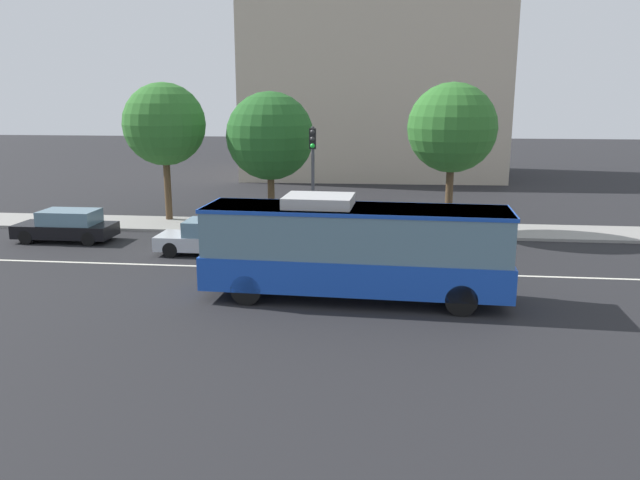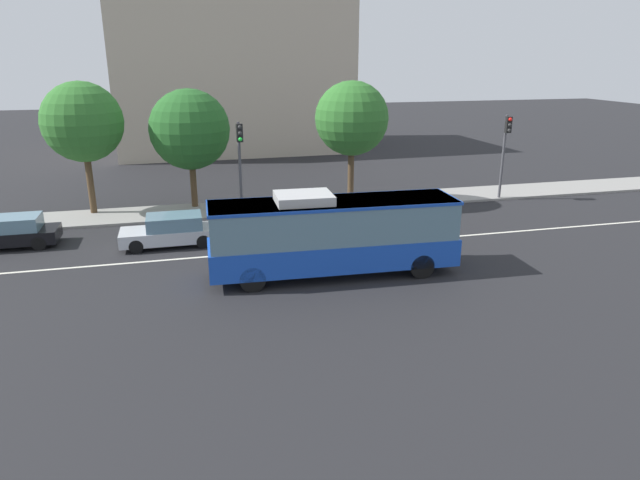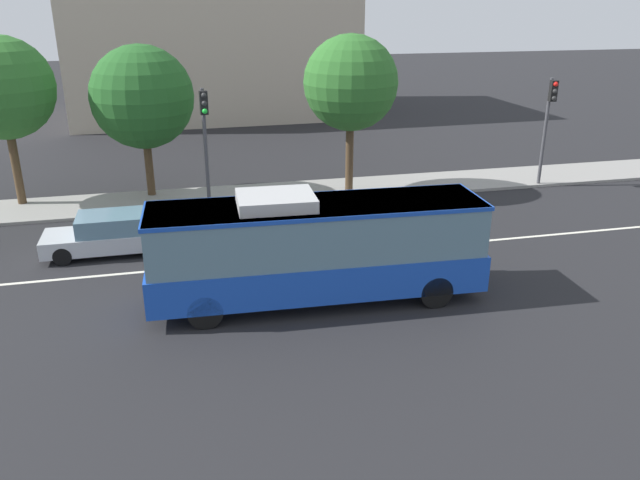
% 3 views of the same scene
% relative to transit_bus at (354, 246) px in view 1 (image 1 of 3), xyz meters
% --- Properties ---
extents(ground_plane, '(160.00, 160.00, 0.00)m').
position_rel_transit_bus_xyz_m(ground_plane, '(-1.69, 3.38, -1.81)').
color(ground_plane, black).
extents(sidewalk_kerb, '(80.00, 3.37, 0.14)m').
position_rel_transit_bus_xyz_m(sidewalk_kerb, '(-1.69, 11.08, -1.74)').
color(sidewalk_kerb, gray).
rests_on(sidewalk_kerb, ground_plane).
extents(lane_centre_line, '(76.00, 0.16, 0.01)m').
position_rel_transit_bus_xyz_m(lane_centre_line, '(-1.69, 3.38, -1.80)').
color(lane_centre_line, silver).
rests_on(lane_centre_line, ground_plane).
extents(transit_bus, '(10.10, 2.92, 3.46)m').
position_rel_transit_bus_xyz_m(transit_bus, '(0.00, 0.00, 0.00)').
color(transit_bus, '#1947B7').
rests_on(transit_bus, ground_plane).
extents(sedan_black, '(4.50, 1.82, 1.46)m').
position_rel_transit_bus_xyz_m(sedan_black, '(-13.76, 7.03, -1.09)').
color(sedan_black, black).
rests_on(sedan_black, ground_plane).
extents(sedan_silver, '(4.50, 1.83, 1.46)m').
position_rel_transit_bus_xyz_m(sedan_silver, '(-6.39, 5.46, -1.09)').
color(sedan_silver, '#B7BABF').
rests_on(sedan_silver, ground_plane).
extents(traffic_light_mid_block, '(0.34, 0.62, 5.20)m').
position_rel_transit_bus_xyz_m(traffic_light_mid_block, '(-2.56, 9.66, 1.75)').
color(traffic_light_mid_block, '#47474C').
rests_on(traffic_light_mid_block, ground_plane).
extents(street_tree_kerbside_left, '(4.22, 4.22, 7.26)m').
position_rel_transit_bus_xyz_m(street_tree_kerbside_left, '(3.97, 10.44, 3.32)').
color(street_tree_kerbside_left, '#4C3823').
rests_on(street_tree_kerbside_left, ground_plane).
extents(street_tree_kerbside_centre, '(4.52, 4.52, 6.86)m').
position_rel_transit_bus_xyz_m(street_tree_kerbside_centre, '(-5.07, 12.09, 2.78)').
color(street_tree_kerbside_centre, '#4C3823').
rests_on(street_tree_kerbside_centre, ground_plane).
extents(street_tree_kerbside_right, '(4.29, 4.29, 7.32)m').
position_rel_transit_bus_xyz_m(street_tree_kerbside_right, '(-10.66, 12.04, 3.35)').
color(street_tree_kerbside_right, '#4C3823').
rests_on(street_tree_kerbside_right, ground_plane).
extents(office_block_background, '(21.09, 13.05, 13.60)m').
position_rel_transit_bus_xyz_m(office_block_background, '(-0.46, 34.23, 4.99)').
color(office_block_background, '#B7A893').
rests_on(office_block_background, ground_plane).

